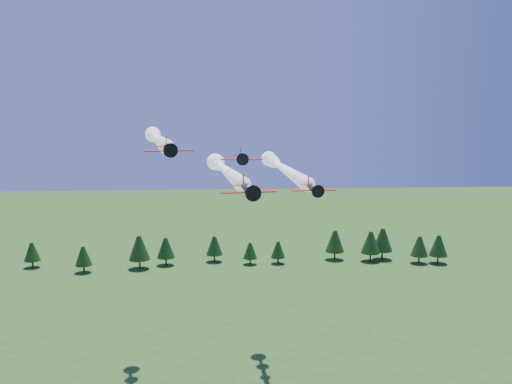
{
  "coord_description": "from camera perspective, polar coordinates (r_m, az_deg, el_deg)",
  "views": [
    {
      "loc": [
        -3.41,
        -91.54,
        58.54
      ],
      "look_at": [
        2.62,
        0.0,
        44.38
      ],
      "focal_mm": 40.0,
      "sensor_mm": 36.0,
      "label": 1
    }
  ],
  "objects": [
    {
      "name": "treeline",
      "position": [
        210.28,
        0.07,
        -5.47
      ],
      "size": [
        168.2,
        18.61,
        12.0
      ],
      "color": "#382314",
      "rests_on": "ground"
    },
    {
      "name": "plane_lead",
      "position": [
        110.67,
        -3.22,
        2.33
      ],
      "size": [
        11.32,
        49.11,
        3.7
      ],
      "rotation": [
        0.0,
        0.0,
        0.12
      ],
      "color": "black",
      "rests_on": "ground"
    },
    {
      "name": "plane_right",
      "position": [
        123.39,
        2.63,
        2.48
      ],
      "size": [
        8.17,
        55.83,
        3.7
      ],
      "rotation": [
        0.0,
        0.0,
        0.05
      ],
      "color": "black",
      "rests_on": "ground"
    },
    {
      "name": "plane_left",
      "position": [
        121.49,
        -9.92,
        5.36
      ],
      "size": [
        14.03,
        53.53,
        3.7
      ],
      "rotation": [
        0.0,
        0.0,
        0.17
      ],
      "color": "black",
      "rests_on": "ground"
    },
    {
      "name": "plane_slot",
      "position": [
        101.35,
        -1.45,
        3.49
      ],
      "size": [
        7.57,
        8.28,
        2.68
      ],
      "rotation": [
        0.0,
        0.0,
        0.0
      ],
      "color": "black",
      "rests_on": "ground"
    }
  ]
}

